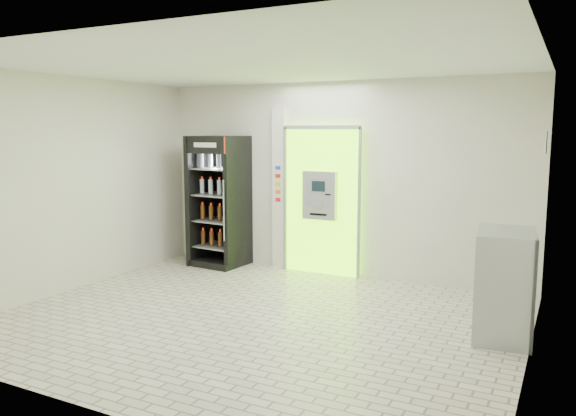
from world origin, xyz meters
The scene contains 7 objects.
ground centered at (0.00, 0.00, 0.00)m, with size 6.00×6.00×0.00m, color beige.
room_shell centered at (0.00, 0.00, 1.84)m, with size 6.00×6.00×6.00m.
atm_assembly centered at (-0.20, 2.41, 1.17)m, with size 1.30×0.24×2.33m.
pillar centered at (-0.98, 2.45, 1.30)m, with size 0.22×0.11×2.60m.
beverage_cooler centered at (-1.95, 2.14, 1.04)m, with size 0.86×0.80×2.16m.
steel_cabinet centered at (2.69, 0.75, 0.59)m, with size 0.69×0.95×1.19m.
exit_sign centered at (2.99, 1.40, 2.12)m, with size 0.02×0.22×0.26m.
Camera 1 is at (3.30, -5.60, 2.27)m, focal length 35.00 mm.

